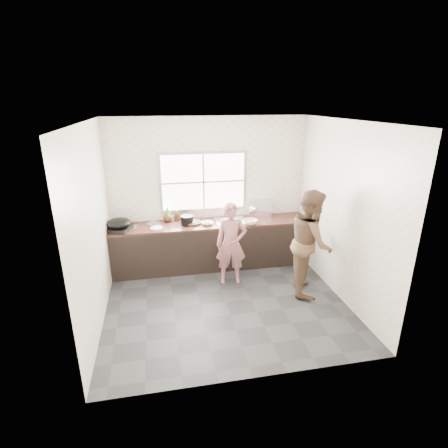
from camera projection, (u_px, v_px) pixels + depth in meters
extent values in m
cube|color=#2B2B2E|center=(226.00, 302.00, 5.42)|extent=(3.60, 3.20, 0.01)
cube|color=silver|center=(226.00, 121.00, 4.51)|extent=(3.60, 3.20, 0.01)
cube|color=silver|center=(209.00, 192.00, 6.45)|extent=(3.60, 0.01, 2.70)
cube|color=beige|center=(93.00, 228.00, 4.64)|extent=(0.01, 3.20, 2.70)
cube|color=silver|center=(342.00, 212.00, 5.29)|extent=(0.01, 3.20, 2.70)
cube|color=beige|center=(257.00, 271.00, 3.48)|extent=(3.60, 0.01, 2.70)
cube|color=black|center=(212.00, 245.00, 6.47)|extent=(3.60, 0.62, 0.82)
cube|color=#3C1E18|center=(212.00, 224.00, 6.33)|extent=(3.60, 0.64, 0.04)
cube|color=silver|center=(231.00, 221.00, 6.38)|extent=(0.55, 0.45, 0.02)
cylinder|color=silver|center=(229.00, 210.00, 6.52)|extent=(0.02, 0.02, 0.30)
cube|color=#9EA0A5|center=(203.00, 182.00, 6.35)|extent=(1.60, 0.05, 1.10)
cube|color=white|center=(204.00, 182.00, 6.32)|extent=(1.50, 0.01, 1.00)
imported|color=#AA6666|center=(231.00, 246.00, 5.82)|extent=(0.51, 0.37, 1.31)
imported|color=brown|center=(311.00, 242.00, 5.49)|extent=(0.86, 0.98, 1.69)
cylinder|color=#312413|center=(192.00, 222.00, 6.27)|extent=(0.45, 0.45, 0.04)
cube|color=#B9BCC1|center=(191.00, 222.00, 6.20)|extent=(0.24, 0.23, 0.01)
imported|color=white|center=(207.00, 223.00, 6.20)|extent=(0.26, 0.26, 0.05)
imported|color=silver|center=(250.00, 222.00, 6.24)|extent=(0.24, 0.24, 0.06)
imported|color=white|center=(234.00, 223.00, 6.22)|extent=(0.19, 0.19, 0.05)
cylinder|color=black|center=(187.00, 220.00, 6.19)|extent=(0.26, 0.26, 0.16)
cylinder|color=white|center=(156.00, 228.00, 6.03)|extent=(0.28, 0.28, 0.02)
imported|color=green|center=(168.00, 213.00, 6.34)|extent=(0.14, 0.14, 0.31)
imported|color=#492B12|center=(177.00, 216.00, 6.39)|extent=(0.10, 0.10, 0.18)
imported|color=#462711|center=(168.00, 217.00, 6.34)|extent=(0.19, 0.19, 0.19)
cylinder|color=silver|center=(172.00, 218.00, 6.39)|extent=(0.07, 0.07, 0.10)
cube|color=black|center=(117.00, 228.00, 5.95)|extent=(0.55, 0.55, 0.06)
ellipsoid|color=black|center=(119.00, 223.00, 5.89)|extent=(0.55, 0.55, 0.16)
cube|color=silver|center=(260.00, 208.00, 6.65)|extent=(0.47, 0.38, 0.31)
cylinder|color=#B2B4BA|center=(131.00, 227.00, 6.09)|extent=(0.28, 0.28, 0.01)
cylinder|color=#B1B2B8|center=(154.00, 224.00, 6.24)|extent=(0.28, 0.28, 0.01)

